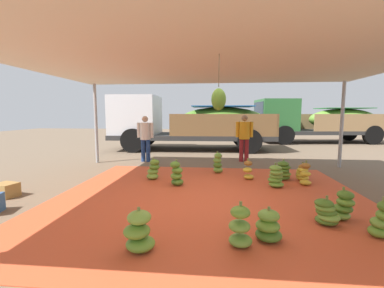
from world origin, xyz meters
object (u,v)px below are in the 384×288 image
banana_bunch_5 (248,171)px  banana_bunch_12 (382,220)px  banana_bunch_0 (276,177)px  cargo_truck_far (316,121)px  banana_bunch_11 (139,232)px  banana_bunch_14 (326,213)px  cargo_truck_main (187,122)px  banana_bunch_10 (302,173)px  banana_bunch_9 (177,174)px  banana_bunch_6 (283,171)px  banana_bunch_7 (343,206)px  crate_1 (6,190)px  banana_bunch_3 (153,170)px  worker_0 (244,135)px  banana_bunch_13 (268,226)px  banana_bunch_4 (240,228)px  banana_bunch_1 (306,175)px  worker_1 (145,135)px  banana_bunch_2 (218,164)px

banana_bunch_5 → banana_bunch_12: (1.36, -2.92, 0.02)m
banana_bunch_0 → cargo_truck_far: 10.53m
banana_bunch_5 → banana_bunch_11: banana_bunch_5 is taller
banana_bunch_14 → banana_bunch_12: bearing=-33.5°
cargo_truck_main → cargo_truck_far: bearing=27.8°
banana_bunch_10 → banana_bunch_9: bearing=-166.6°
banana_bunch_6 → banana_bunch_11: same height
banana_bunch_5 → banana_bunch_7: banana_bunch_5 is taller
banana_bunch_9 → crate_1: (-3.15, -1.10, -0.13)m
banana_bunch_7 → banana_bunch_11: 3.02m
banana_bunch_3 → cargo_truck_main: 5.68m
banana_bunch_12 → worker_0: size_ratio=0.35×
banana_bunch_5 → banana_bunch_13: size_ratio=1.11×
banana_bunch_12 → banana_bunch_10: bearing=91.7°
banana_bunch_14 → crate_1: (-5.62, 0.74, -0.05)m
banana_bunch_11 → banana_bunch_13: bearing=14.6°
banana_bunch_11 → cargo_truck_far: 14.07m
banana_bunch_11 → banana_bunch_5: bearing=65.0°
banana_bunch_4 → banana_bunch_5: bearing=81.9°
banana_bunch_9 → cargo_truck_far: bearing=56.6°
banana_bunch_1 → cargo_truck_main: bearing=120.0°
banana_bunch_5 → banana_bunch_13: bearing=-91.9°
banana_bunch_1 → banana_bunch_7: bearing=-92.4°
banana_bunch_0 → worker_1: 4.66m
worker_0 → banana_bunch_10: bearing=-65.7°
banana_bunch_0 → banana_bunch_5: size_ratio=1.04×
banana_bunch_11 → banana_bunch_14: banana_bunch_11 is taller
banana_bunch_10 → cargo_truck_main: size_ratio=0.06×
banana_bunch_7 → worker_0: bearing=101.7°
banana_bunch_11 → banana_bunch_13: banana_bunch_11 is taller
banana_bunch_13 → worker_1: size_ratio=0.30×
banana_bunch_7 → banana_bunch_13: banana_bunch_7 is taller
banana_bunch_6 → worker_0: size_ratio=0.33×
banana_bunch_12 → banana_bunch_14: size_ratio=1.28×
banana_bunch_4 → banana_bunch_10: size_ratio=1.24×
banana_bunch_1 → worker_1: 5.11m
cargo_truck_main → crate_1: 7.74m
banana_bunch_13 → worker_0: size_ratio=0.30×
banana_bunch_3 → crate_1: banana_bunch_3 is taller
banana_bunch_5 → banana_bunch_11: (-1.65, -3.52, 0.01)m
banana_bunch_9 → banana_bunch_2: bearing=56.0°
banana_bunch_3 → banana_bunch_7: (3.43, -2.12, -0.02)m
banana_bunch_3 → banana_bunch_7: 4.04m
banana_bunch_3 → crate_1: bearing=-147.6°
banana_bunch_11 → banana_bunch_10: bearing=50.2°
banana_bunch_11 → banana_bunch_14: bearing=21.4°
banana_bunch_9 → crate_1: banana_bunch_9 is taller
banana_bunch_10 → banana_bunch_14: bearing=-100.2°
banana_bunch_5 → worker_0: worker_0 is taller
banana_bunch_10 → banana_bunch_11: size_ratio=0.89×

